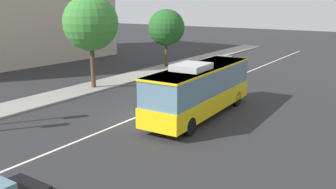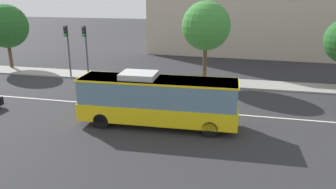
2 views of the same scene
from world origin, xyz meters
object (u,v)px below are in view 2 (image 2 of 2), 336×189
(transit_bus, at_px, (157,99))
(traffic_light_mid_block, at_px, (85,43))
(street_tree_kerbside_right, at_px, (206,26))
(traffic_light_near_corner, at_px, (67,42))
(street_tree_kerbside_centre, at_px, (6,26))

(transit_bus, xyz_separation_m, traffic_light_mid_block, (-9.81, 10.03, 1.75))
(street_tree_kerbside_right, bearing_deg, traffic_light_mid_block, -176.03)
(traffic_light_near_corner, bearing_deg, street_tree_kerbside_right, 89.73)
(traffic_light_near_corner, height_order, street_tree_kerbside_right, street_tree_kerbside_right)
(traffic_light_mid_block, distance_m, street_tree_kerbside_right, 11.66)
(traffic_light_near_corner, distance_m, street_tree_kerbside_right, 13.44)
(transit_bus, bearing_deg, street_tree_kerbside_right, 79.08)
(street_tree_kerbside_right, bearing_deg, street_tree_kerbside_centre, 176.47)
(street_tree_kerbside_centre, bearing_deg, traffic_light_mid_block, -11.73)
(street_tree_kerbside_centre, xyz_separation_m, street_tree_kerbside_right, (21.84, -1.35, 0.63))
(traffic_light_mid_block, relative_size, street_tree_kerbside_centre, 0.74)
(transit_bus, xyz_separation_m, traffic_light_near_corner, (-11.59, 9.78, 1.75))
(street_tree_kerbside_centre, height_order, street_tree_kerbside_right, street_tree_kerbside_right)
(traffic_light_mid_block, xyz_separation_m, street_tree_kerbside_right, (11.50, 0.80, 1.76))
(transit_bus, relative_size, street_tree_kerbside_centre, 1.43)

